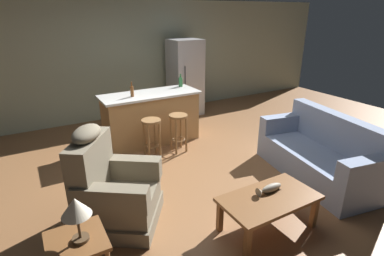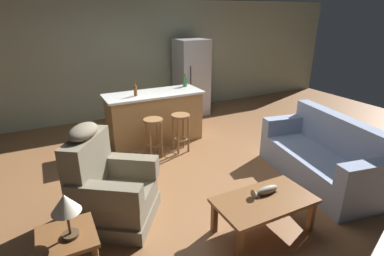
{
  "view_description": "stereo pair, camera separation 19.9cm",
  "coord_description": "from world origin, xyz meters",
  "px_view_note": "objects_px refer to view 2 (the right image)",
  "views": [
    {
      "loc": [
        -1.98,
        -3.63,
        2.33
      ],
      "look_at": [
        0.05,
        -0.1,
        0.75
      ],
      "focal_mm": 28.0,
      "sensor_mm": 36.0,
      "label": 1
    },
    {
      "loc": [
        -1.8,
        -3.72,
        2.33
      ],
      "look_at": [
        0.05,
        -0.1,
        0.75
      ],
      "focal_mm": 28.0,
      "sensor_mm": 36.0,
      "label": 2
    }
  ],
  "objects_px": {
    "recliner_near_lamp": "(109,188)",
    "bar_stool_left": "(154,131)",
    "couch": "(323,158)",
    "end_table": "(68,245)",
    "bar_stool_right": "(181,126)",
    "refrigerator": "(191,78)",
    "coffee_table": "(264,203)",
    "kitchen_island": "(155,117)",
    "bottle_tall_green": "(185,82)",
    "table_lamp": "(65,205)",
    "fish_figurine": "(265,191)",
    "bottle_short_amber": "(135,90)"
  },
  "relations": [
    {
      "from": "recliner_near_lamp",
      "to": "bar_stool_left",
      "type": "bearing_deg",
      "value": 86.99
    },
    {
      "from": "couch",
      "to": "recliner_near_lamp",
      "type": "xyz_separation_m",
      "value": [
        -2.99,
        0.47,
        0.08
      ]
    },
    {
      "from": "end_table",
      "to": "bar_stool_right",
      "type": "bearing_deg",
      "value": 45.93
    },
    {
      "from": "bar_stool_left",
      "to": "refrigerator",
      "type": "bearing_deg",
      "value": 48.07
    },
    {
      "from": "couch",
      "to": "refrigerator",
      "type": "xyz_separation_m",
      "value": [
        -0.29,
        3.66,
        0.54
      ]
    },
    {
      "from": "coffee_table",
      "to": "refrigerator",
      "type": "bearing_deg",
      "value": 73.66
    },
    {
      "from": "couch",
      "to": "kitchen_island",
      "type": "bearing_deg",
      "value": -45.15
    },
    {
      "from": "end_table",
      "to": "bottle_tall_green",
      "type": "xyz_separation_m",
      "value": [
        2.56,
        2.97,
        0.58
      ]
    },
    {
      "from": "end_table",
      "to": "table_lamp",
      "type": "relative_size",
      "value": 1.37
    },
    {
      "from": "end_table",
      "to": "recliner_near_lamp",
      "type": "bearing_deg",
      "value": 56.5
    },
    {
      "from": "coffee_table",
      "to": "couch",
      "type": "distance_m",
      "value": 1.6
    },
    {
      "from": "fish_figurine",
      "to": "bottle_short_amber",
      "type": "bearing_deg",
      "value": 101.68
    },
    {
      "from": "kitchen_island",
      "to": "coffee_table",
      "type": "bearing_deg",
      "value": -86.81
    },
    {
      "from": "kitchen_island",
      "to": "bottle_tall_green",
      "type": "relative_size",
      "value": 7.27
    },
    {
      "from": "fish_figurine",
      "to": "table_lamp",
      "type": "xyz_separation_m",
      "value": [
        -2.02,
        0.09,
        0.41
      ]
    },
    {
      "from": "fish_figurine",
      "to": "couch",
      "type": "xyz_separation_m",
      "value": [
        1.45,
        0.44,
        -0.12
      ]
    },
    {
      "from": "kitchen_island",
      "to": "bottle_tall_green",
      "type": "distance_m",
      "value": 0.95
    },
    {
      "from": "coffee_table",
      "to": "end_table",
      "type": "distance_m",
      "value": 2.0
    },
    {
      "from": "recliner_near_lamp",
      "to": "table_lamp",
      "type": "distance_m",
      "value": 1.05
    },
    {
      "from": "coffee_table",
      "to": "bar_stool_left",
      "type": "distance_m",
      "value": 2.38
    },
    {
      "from": "couch",
      "to": "bar_stool_right",
      "type": "distance_m",
      "value": 2.33
    },
    {
      "from": "fish_figurine",
      "to": "bottle_short_amber",
      "type": "xyz_separation_m",
      "value": [
        -0.59,
        2.83,
        0.59
      ]
    },
    {
      "from": "coffee_table",
      "to": "end_table",
      "type": "relative_size",
      "value": 1.96
    },
    {
      "from": "table_lamp",
      "to": "refrigerator",
      "type": "height_order",
      "value": "refrigerator"
    },
    {
      "from": "fish_figurine",
      "to": "couch",
      "type": "bearing_deg",
      "value": 16.79
    },
    {
      "from": "couch",
      "to": "end_table",
      "type": "relative_size",
      "value": 3.61
    },
    {
      "from": "coffee_table",
      "to": "bar_stool_right",
      "type": "height_order",
      "value": "bar_stool_right"
    },
    {
      "from": "end_table",
      "to": "bar_stool_left",
      "type": "distance_m",
      "value": 2.66
    },
    {
      "from": "coffee_table",
      "to": "table_lamp",
      "type": "height_order",
      "value": "table_lamp"
    },
    {
      "from": "recliner_near_lamp",
      "to": "bottle_tall_green",
      "type": "relative_size",
      "value": 4.84
    },
    {
      "from": "fish_figurine",
      "to": "bar_stool_left",
      "type": "xyz_separation_m",
      "value": [
        -0.49,
        2.26,
        0.01
      ]
    },
    {
      "from": "recliner_near_lamp",
      "to": "bottle_tall_green",
      "type": "bearing_deg",
      "value": 81.68
    },
    {
      "from": "bar_stool_right",
      "to": "bottle_tall_green",
      "type": "distance_m",
      "value": 1.12
    },
    {
      "from": "fish_figurine",
      "to": "bottle_short_amber",
      "type": "distance_m",
      "value": 2.95
    },
    {
      "from": "refrigerator",
      "to": "end_table",
      "type": "bearing_deg",
      "value": -128.98
    },
    {
      "from": "recliner_near_lamp",
      "to": "refrigerator",
      "type": "bearing_deg",
      "value": 84.54
    },
    {
      "from": "refrigerator",
      "to": "bar_stool_left",
      "type": "bearing_deg",
      "value": -131.93
    },
    {
      "from": "couch",
      "to": "recliner_near_lamp",
      "type": "bearing_deg",
      "value": 1.48
    },
    {
      "from": "table_lamp",
      "to": "bottle_tall_green",
      "type": "xyz_separation_m",
      "value": [
        2.53,
        3.0,
        0.18
      ]
    },
    {
      "from": "bottle_short_amber",
      "to": "refrigerator",
      "type": "bearing_deg",
      "value": 35.86
    },
    {
      "from": "bar_stool_right",
      "to": "bottle_short_amber",
      "type": "relative_size",
      "value": 2.62
    },
    {
      "from": "couch",
      "to": "coffee_table",
      "type": "bearing_deg",
      "value": 29.18
    },
    {
      "from": "fish_figurine",
      "to": "recliner_near_lamp",
      "type": "distance_m",
      "value": 1.79
    },
    {
      "from": "recliner_near_lamp",
      "to": "bottle_tall_green",
      "type": "xyz_separation_m",
      "value": [
        2.04,
        2.18,
        0.62
      ]
    },
    {
      "from": "coffee_table",
      "to": "kitchen_island",
      "type": "relative_size",
      "value": 0.61
    },
    {
      "from": "coffee_table",
      "to": "bar_stool_right",
      "type": "xyz_separation_m",
      "value": [
        0.08,
        2.34,
        0.11
      ]
    },
    {
      "from": "fish_figurine",
      "to": "bar_stool_right",
      "type": "xyz_separation_m",
      "value": [
        0.01,
        2.26,
        0.01
      ]
    },
    {
      "from": "table_lamp",
      "to": "couch",
      "type": "bearing_deg",
      "value": 5.66
    },
    {
      "from": "bar_stool_right",
      "to": "bottle_short_amber",
      "type": "distance_m",
      "value": 1.01
    },
    {
      "from": "fish_figurine",
      "to": "refrigerator",
      "type": "distance_m",
      "value": 4.27
    }
  ]
}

